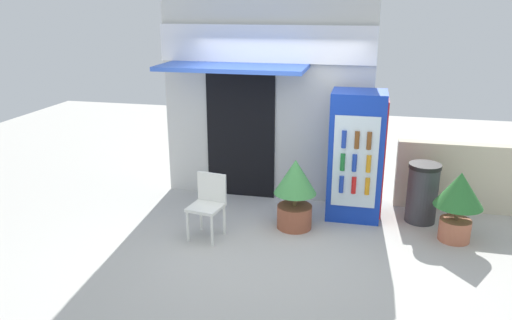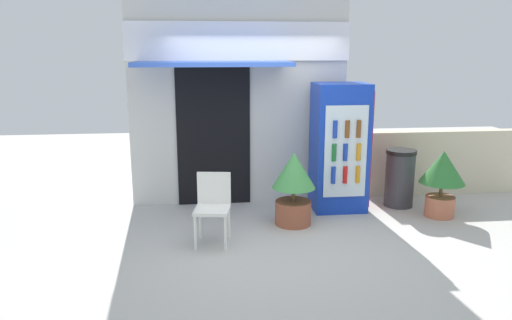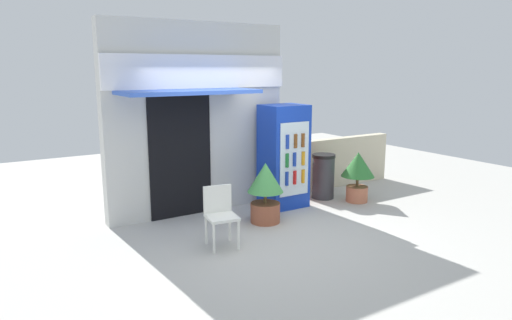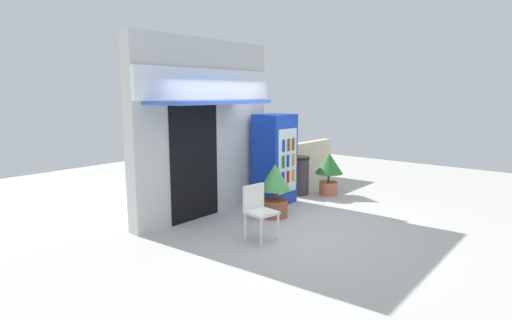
% 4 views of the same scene
% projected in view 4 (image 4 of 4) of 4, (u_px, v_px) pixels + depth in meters
% --- Properties ---
extents(ground, '(16.00, 16.00, 0.00)m').
position_uv_depth(ground, '(277.00, 226.00, 7.09)').
color(ground, beige).
extents(storefront_building, '(3.22, 1.17, 3.22)m').
position_uv_depth(storefront_building, '(205.00, 126.00, 7.57)').
color(storefront_building, silver).
rests_on(storefront_building, ground).
extents(drink_cooler, '(0.77, 0.69, 1.84)m').
position_uv_depth(drink_cooler, '(275.00, 159.00, 8.44)').
color(drink_cooler, '#1438B2').
rests_on(drink_cooler, ground).
extents(plastic_chair, '(0.47, 0.48, 0.85)m').
position_uv_depth(plastic_chair, '(258.00, 208.00, 6.42)').
color(plastic_chair, white).
rests_on(plastic_chair, ground).
extents(potted_plant_near_shop, '(0.58, 0.58, 0.99)m').
position_uv_depth(potted_plant_near_shop, '(275.00, 187.00, 7.54)').
color(potted_plant_near_shop, '#995138').
rests_on(potted_plant_near_shop, ground).
extents(potted_plant_curbside, '(0.62, 0.62, 0.94)m').
position_uv_depth(potted_plant_curbside, '(329.00, 169.00, 9.19)').
color(potted_plant_curbside, '#BC6B4C').
rests_on(potted_plant_curbside, ground).
extents(trash_bin, '(0.44, 0.44, 0.86)m').
position_uv_depth(trash_bin, '(299.00, 175.00, 9.25)').
color(trash_bin, '#38383D').
rests_on(trash_bin, ground).
extents(stone_boundary_wall, '(2.56, 0.20, 1.03)m').
position_uv_depth(stone_boundary_wall, '(301.00, 163.00, 10.30)').
color(stone_boundary_wall, beige).
rests_on(stone_boundary_wall, ground).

